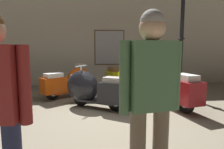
% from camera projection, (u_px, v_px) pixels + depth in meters
% --- Properties ---
extents(ground_plane, '(60.00, 60.00, 0.00)m').
position_uv_depth(ground_plane, '(105.00, 116.00, 3.95)').
color(ground_plane, gray).
extents(showroom_back_wall, '(18.00, 0.63, 3.48)m').
position_uv_depth(showroom_back_wall, '(95.00, 40.00, 7.39)').
color(showroom_back_wall, '#BCB29E').
rests_on(showroom_back_wall, ground).
extents(scooter_0, '(1.50, 1.34, 0.96)m').
position_uv_depth(scooter_0, '(72.00, 82.00, 5.60)').
color(scooter_0, black).
rests_on(scooter_0, ground).
extents(scooter_1, '(1.62, 1.24, 0.99)m').
position_uv_depth(scooter_1, '(92.00, 89.00, 4.49)').
color(scooter_1, black).
rests_on(scooter_1, ground).
extents(scooter_2, '(0.98, 1.81, 1.07)m').
position_uv_depth(scooter_2, '(124.00, 80.00, 5.53)').
color(scooter_2, black).
rests_on(scooter_2, ground).
extents(scooter_3, '(0.90, 1.86, 1.09)m').
position_uv_depth(scooter_3, '(167.00, 85.00, 4.74)').
color(scooter_3, black).
rests_on(scooter_3, ground).
extents(lamppost, '(0.32, 0.32, 3.21)m').
position_uv_depth(lamppost, '(182.00, 31.00, 5.48)').
color(lamppost, black).
rests_on(lamppost, ground).
extents(visitor_1, '(0.56, 0.32, 1.69)m').
position_uv_depth(visitor_1, '(150.00, 93.00, 1.66)').
color(visitor_1, black).
rests_on(visitor_1, ground).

